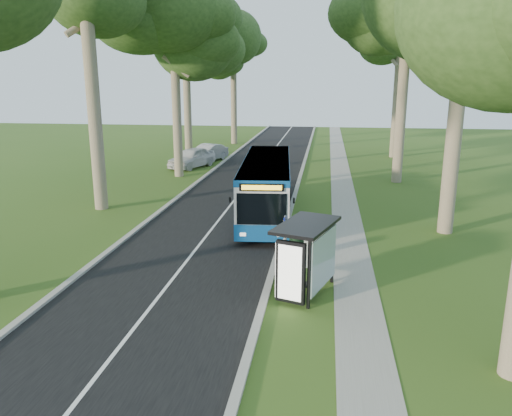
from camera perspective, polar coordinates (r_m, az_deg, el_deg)
The scene contains 16 objects.
ground at distance 18.96m, azimuth 1.97°, elevation -7.16°, with size 120.00×120.00×0.00m, color #35571B.
road at distance 28.90m, azimuth -2.82°, elevation 0.47°, with size 7.00×100.00×0.02m, color black.
kerb_east at distance 28.45m, azimuth 4.12°, elevation 0.33°, with size 0.25×100.00×0.12m, color #9E9B93.
kerb_west at distance 29.73m, azimuth -9.46°, elevation 0.78°, with size 0.25×100.00×0.12m, color #9E9B93.
centre_line at distance 28.90m, azimuth -2.82°, elevation 0.49°, with size 0.12×100.00×0.01m, color white.
footpath at distance 28.43m, azimuth 10.16°, elevation 0.02°, with size 1.50×100.00×0.02m, color gray.
bus at distance 26.20m, azimuth 1.21°, elevation 2.45°, with size 3.26×11.35×2.97m.
bus_stop_sign at distance 17.69m, azimuth 3.32°, elevation -3.66°, with size 0.11×0.33×2.37m.
bus_shelter at distance 16.30m, azimuth 6.15°, elevation -4.58°, with size 2.33×3.14×2.41m.
litter_bin at distance 20.20m, azimuth 4.74°, elevation -4.17°, with size 0.62×0.62×1.09m.
car_white at distance 41.31m, azimuth -7.34°, elevation 5.74°, with size 1.93×4.80×1.63m, color silver.
car_silver at distance 44.34m, azimuth -5.57°, elevation 6.28°, with size 1.57×4.49×1.48m, color #97999E.
tree_west_c at distance 37.29m, azimuth -9.40°, elevation 19.25°, with size 5.20×5.20×13.79m.
tree_west_d at distance 47.56m, azimuth -8.16°, elevation 20.22°, with size 5.20×5.20×16.06m.
tree_west_e at distance 56.64m, azimuth -2.63°, elevation 18.58°, with size 5.20×5.20×14.97m.
tree_east_d at distance 48.12m, azimuth 16.27°, elevation 18.86°, with size 5.20×5.20×15.04m.
Camera 1 is at (1.82, -17.54, 6.98)m, focal length 35.00 mm.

